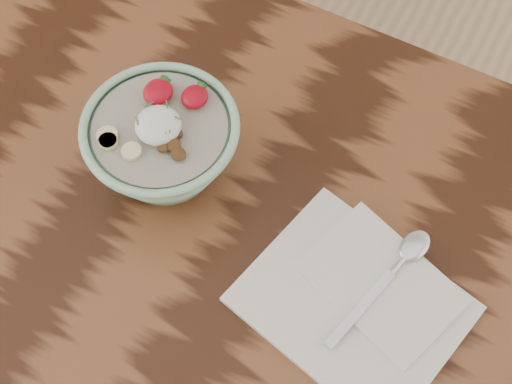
% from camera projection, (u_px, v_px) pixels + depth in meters
% --- Properties ---
extents(table, '(1.60, 0.90, 0.75)m').
position_uv_depth(table, '(103.00, 245.00, 0.98)').
color(table, '#33180C').
rests_on(table, ground).
extents(breakfast_bowl, '(0.19, 0.19, 0.13)m').
position_uv_depth(breakfast_bowl, '(163.00, 144.00, 0.87)').
color(breakfast_bowl, '#9ACFA9').
rests_on(breakfast_bowl, table).
extents(napkin, '(0.28, 0.25, 0.02)m').
position_uv_depth(napkin, '(359.00, 299.00, 0.84)').
color(napkin, white).
rests_on(napkin, table).
extents(spoon, '(0.07, 0.19, 0.01)m').
position_uv_depth(spoon, '(402.00, 261.00, 0.85)').
color(spoon, silver).
rests_on(spoon, napkin).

